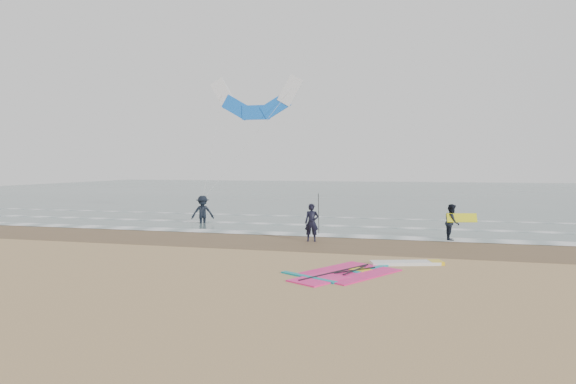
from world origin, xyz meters
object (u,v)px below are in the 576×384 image
(surf_kite, at_px, (256,102))
(windsurf_rig, at_px, (366,270))
(person_wading, at_px, (203,207))
(person_walking, at_px, (452,222))
(person_standing, at_px, (312,223))

(surf_kite, bearing_deg, windsurf_rig, -58.74)
(windsurf_rig, bearing_deg, person_wading, 134.24)
(person_walking, relative_size, surf_kite, 0.22)
(windsurf_rig, height_order, person_walking, person_walking)
(windsurf_rig, distance_m, person_standing, 6.37)
(surf_kite, bearing_deg, person_wading, -131.04)
(windsurf_rig, relative_size, person_standing, 2.98)
(person_walking, bearing_deg, person_wading, 79.75)
(windsurf_rig, distance_m, person_walking, 8.10)
(windsurf_rig, xyz_separation_m, person_wading, (-10.34, 10.62, 0.94))
(person_standing, height_order, person_walking, person_standing)
(person_walking, xyz_separation_m, person_wading, (-13.27, 3.10, 0.17))
(person_standing, relative_size, person_wading, 0.85)
(windsurf_rig, distance_m, surf_kite, 17.02)
(windsurf_rig, xyz_separation_m, person_standing, (-2.95, 5.59, 0.79))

